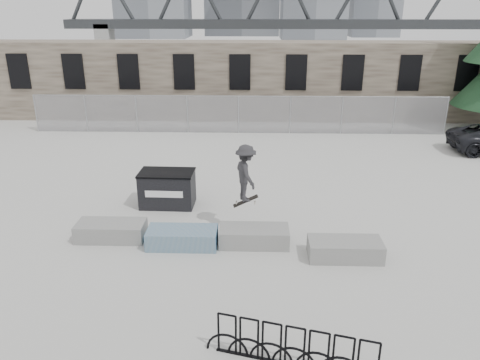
{
  "coord_description": "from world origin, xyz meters",
  "views": [
    {
      "loc": [
        0.83,
        -12.12,
        6.55
      ],
      "look_at": [
        0.41,
        1.79,
        1.3
      ],
      "focal_mm": 35.0,
      "sensor_mm": 36.0,
      "label": 1
    }
  ],
  "objects_px": {
    "planter_center_left": "(182,237)",
    "skateboarder": "(246,173)",
    "dumpster": "(167,189)",
    "planter_center_right": "(254,235)",
    "bike_rack": "(295,348)",
    "planter_far_left": "(111,230)",
    "planter_offset": "(345,249)"
  },
  "relations": [
    {
      "from": "dumpster",
      "to": "skateboarder",
      "type": "xyz_separation_m",
      "value": [
        2.72,
        -1.91,
        1.27
      ]
    },
    {
      "from": "planter_center_left",
      "to": "dumpster",
      "type": "bearing_deg",
      "value": 107.72
    },
    {
      "from": "planter_center_left",
      "to": "planter_center_right",
      "type": "xyz_separation_m",
      "value": [
        2.06,
        0.16,
        0.0
      ]
    },
    {
      "from": "planter_center_left",
      "to": "skateboarder",
      "type": "relative_size",
      "value": 1.04
    },
    {
      "from": "planter_far_left",
      "to": "planter_offset",
      "type": "xyz_separation_m",
      "value": [
        6.73,
        -0.91,
        0.0
      ]
    },
    {
      "from": "planter_center_left",
      "to": "dumpster",
      "type": "distance_m",
      "value": 3.05
    },
    {
      "from": "planter_center_right",
      "to": "planter_offset",
      "type": "height_order",
      "value": "same"
    },
    {
      "from": "planter_center_left",
      "to": "bike_rack",
      "type": "relative_size",
      "value": 0.57
    },
    {
      "from": "planter_center_right",
      "to": "dumpster",
      "type": "relative_size",
      "value": 1.06
    },
    {
      "from": "planter_center_left",
      "to": "dumpster",
      "type": "relative_size",
      "value": 1.06
    },
    {
      "from": "dumpster",
      "to": "planter_center_left",
      "type": "bearing_deg",
      "value": -70.65
    },
    {
      "from": "planter_center_left",
      "to": "planter_center_right",
      "type": "bearing_deg",
      "value": 4.33
    },
    {
      "from": "planter_center_left",
      "to": "skateboarder",
      "type": "height_order",
      "value": "skateboarder"
    },
    {
      "from": "planter_far_left",
      "to": "bike_rack",
      "type": "distance_m",
      "value": 7.15
    },
    {
      "from": "dumpster",
      "to": "bike_rack",
      "type": "height_order",
      "value": "dumpster"
    },
    {
      "from": "dumpster",
      "to": "skateboarder",
      "type": "distance_m",
      "value": 3.56
    },
    {
      "from": "dumpster",
      "to": "planter_far_left",
      "type": "bearing_deg",
      "value": -114.68
    },
    {
      "from": "planter_offset",
      "to": "dumpster",
      "type": "distance_m",
      "value": 6.47
    },
    {
      "from": "bike_rack",
      "to": "skateboarder",
      "type": "relative_size",
      "value": 1.82
    },
    {
      "from": "dumpster",
      "to": "planter_offset",
      "type": "bearing_deg",
      "value": -30.45
    },
    {
      "from": "planter_far_left",
      "to": "skateboarder",
      "type": "bearing_deg",
      "value": 8.84
    },
    {
      "from": "planter_far_left",
      "to": "planter_offset",
      "type": "relative_size",
      "value": 1.0
    },
    {
      "from": "planter_center_right",
      "to": "planter_offset",
      "type": "relative_size",
      "value": 1.0
    },
    {
      "from": "planter_center_left",
      "to": "planter_offset",
      "type": "height_order",
      "value": "same"
    },
    {
      "from": "planter_center_left",
      "to": "dumpster",
      "type": "height_order",
      "value": "dumpster"
    },
    {
      "from": "planter_center_right",
      "to": "skateboarder",
      "type": "bearing_deg",
      "value": 107.58
    },
    {
      "from": "planter_far_left",
      "to": "skateboarder",
      "type": "xyz_separation_m",
      "value": [
        3.97,
        0.62,
        1.61
      ]
    },
    {
      "from": "dumpster",
      "to": "skateboarder",
      "type": "relative_size",
      "value": 0.98
    },
    {
      "from": "planter_center_right",
      "to": "planter_center_left",
      "type": "bearing_deg",
      "value": -175.67
    },
    {
      "from": "bike_rack",
      "to": "skateboarder",
      "type": "height_order",
      "value": "skateboarder"
    },
    {
      "from": "skateboarder",
      "to": "planter_center_left",
      "type": "bearing_deg",
      "value": 97.64
    },
    {
      "from": "planter_center_left",
      "to": "planter_center_right",
      "type": "relative_size",
      "value": 1.0
    }
  ]
}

